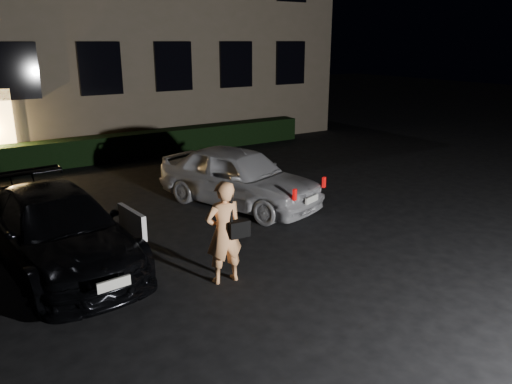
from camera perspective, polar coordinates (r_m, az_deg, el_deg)
ground at (r=8.63m, az=6.03°, el=-9.91°), size 80.00×80.00×0.00m
hedge at (r=17.49m, az=-16.22°, el=4.85°), size 15.00×0.70×0.85m
sedan at (r=9.52m, az=-21.70°, el=-4.00°), size 2.34×4.87×1.36m
hatch at (r=12.11m, az=-2.01°, el=1.80°), size 3.00×4.58×1.45m
man at (r=8.20m, az=-3.64°, el=-4.62°), size 0.73×0.47×1.75m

